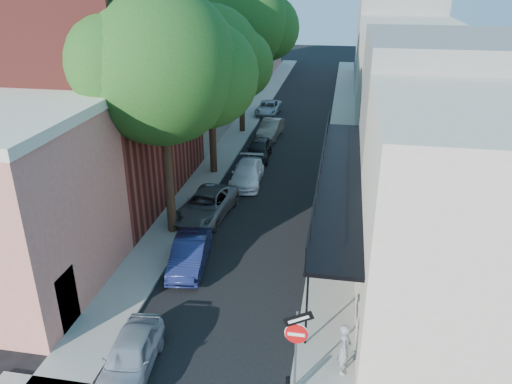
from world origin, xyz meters
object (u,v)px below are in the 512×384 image
at_px(parked_car_a, 130,356).
at_px(parked_car_e, 259,149).
at_px(parked_car_b, 190,254).
at_px(parked_car_f, 271,128).
at_px(parked_car_c, 206,205).
at_px(sign_post, 297,337).
at_px(parked_car_d, 247,173).
at_px(oak_far, 248,23).
at_px(oak_near, 172,69).
at_px(parked_car_g, 268,108).
at_px(pedestrian, 345,349).
at_px(oak_mid, 217,59).

height_order(parked_car_a, parked_car_e, parked_car_e).
xyz_separation_m(parked_car_b, parked_car_f, (0.63, 19.05, 0.02)).
relative_size(parked_car_b, parked_car_f, 0.97).
height_order(parked_car_b, parked_car_c, parked_car_c).
xyz_separation_m(parked_car_c, parked_car_f, (1.20, 14.27, -0.00)).
relative_size(sign_post, parked_car_d, 0.69).
xyz_separation_m(oak_far, parked_car_e, (1.89, -6.10, -7.60)).
height_order(sign_post, parked_car_f, sign_post).
xyz_separation_m(oak_near, parked_car_g, (0.77, 22.49, -7.29)).
distance_m(parked_car_a, parked_car_d, 15.94).
relative_size(parked_car_c, parked_car_e, 1.24).
distance_m(parked_car_g, pedestrian, 31.65).
bearing_deg(parked_car_b, sign_post, -56.32).
height_order(parked_car_c, parked_car_g, parked_car_c).
bearing_deg(oak_mid, parked_car_c, -82.61).
relative_size(oak_far, parked_car_b, 3.05).
distance_m(parked_car_a, parked_car_b, 6.29).
height_order(parked_car_c, parked_car_f, parked_car_c).
bearing_deg(oak_far, sign_post, -76.09).
bearing_deg(parked_car_f, pedestrian, -72.16).
xyz_separation_m(sign_post, oak_far, (-6.51, 26.30, 6.22)).
bearing_deg(oak_mid, pedestrian, -63.81).
xyz_separation_m(oak_near, oak_mid, (-0.05, 7.97, -0.82)).
bearing_deg(pedestrian, parked_car_c, 42.33).
xyz_separation_m(parked_car_c, parked_car_e, (1.14, 9.25, -0.01)).
height_order(oak_far, parked_car_f, oak_far).
bearing_deg(parked_car_b, parked_car_c, 90.44).
bearing_deg(parked_car_e, sign_post, -79.68).
bearing_deg(pedestrian, parked_car_g, 19.70).
bearing_deg(parked_car_a, pedestrian, 3.84).
distance_m(parked_car_b, parked_car_e, 14.04).
relative_size(parked_car_b, parked_car_e, 1.01).
bearing_deg(parked_car_e, oak_far, 104.65).
xyz_separation_m(oak_near, parked_car_d, (1.97, 6.51, -7.25)).
bearing_deg(parked_car_e, pedestrian, -75.08).
height_order(parked_car_c, parked_car_d, parked_car_c).
xyz_separation_m(parked_car_a, parked_car_g, (-0.56, 31.90, -0.04)).
xyz_separation_m(sign_post, parked_car_d, (-4.56, 15.80, -1.41)).
bearing_deg(parked_car_d, parked_car_a, -95.32).
height_order(parked_car_a, parked_car_d, parked_car_a).
bearing_deg(parked_car_e, parked_car_g, 93.03).
distance_m(parked_car_c, parked_car_g, 20.83).
bearing_deg(pedestrian, parked_car_d, 28.56).
xyz_separation_m(parked_car_d, parked_car_f, (0.00, 9.41, 0.04)).
height_order(oak_near, parked_car_d, oak_near).
distance_m(oak_mid, parked_car_f, 10.40).
distance_m(parked_car_c, parked_car_e, 9.32).
bearing_deg(parked_car_a, parked_car_d, 82.32).
bearing_deg(oak_near, parked_car_b, -66.78).
relative_size(oak_far, parked_car_c, 2.48).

